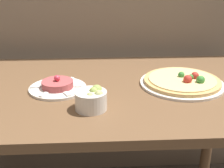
{
  "coord_description": "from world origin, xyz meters",
  "views": [
    {
      "loc": [
        -0.02,
        -0.76,
        1.27
      ],
      "look_at": [
        0.04,
        0.34,
        0.82
      ],
      "focal_mm": 50.0,
      "sensor_mm": 36.0,
      "label": 1
    }
  ],
  "objects": [
    {
      "name": "tartare_plate",
      "position": [
        -0.17,
        0.39,
        0.79
      ],
      "size": [
        0.23,
        0.23,
        0.06
      ],
      "color": "silver",
      "rests_on": "dining_table"
    },
    {
      "name": "small_bowl",
      "position": [
        -0.03,
        0.21,
        0.81
      ],
      "size": [
        0.11,
        0.11,
        0.08
      ],
      "color": "silver",
      "rests_on": "dining_table"
    },
    {
      "name": "dining_table",
      "position": [
        0.0,
        0.4,
        0.67
      ],
      "size": [
        1.36,
        0.8,
        0.78
      ],
      "color": "brown",
      "rests_on": "ground_plane"
    },
    {
      "name": "pizza_plate",
      "position": [
        0.34,
        0.41,
        0.79
      ],
      "size": [
        0.35,
        0.35,
        0.06
      ],
      "color": "silver",
      "rests_on": "dining_table"
    }
  ]
}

